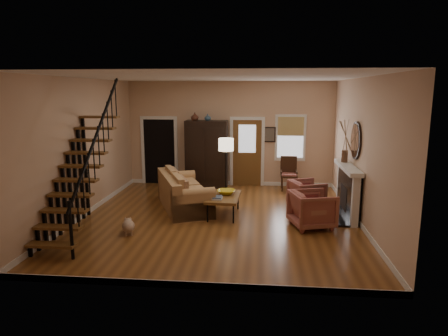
# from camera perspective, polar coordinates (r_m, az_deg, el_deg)

# --- Properties ---
(room) EXTENTS (7.00, 7.33, 3.30)m
(room) POSITION_cam_1_polar(r_m,az_deg,el_deg) (11.06, -2.00, 3.19)
(room) COLOR brown
(room) RESTS_ON ground
(staircase) EXTENTS (0.94, 2.80, 3.20)m
(staircase) POSITION_cam_1_polar(r_m,az_deg,el_deg) (8.78, -20.17, 1.12)
(staircase) COLOR brown
(staircase) RESTS_ON ground
(fireplace) EXTENTS (0.33, 1.95, 2.30)m
(fireplace) POSITION_cam_1_polar(r_m,az_deg,el_deg) (10.09, 17.46, -2.49)
(fireplace) COLOR black
(fireplace) RESTS_ON ground
(armoire) EXTENTS (1.30, 0.60, 2.10)m
(armoire) POSITION_cam_1_polar(r_m,az_deg,el_deg) (12.52, -2.47, 2.00)
(armoire) COLOR black
(armoire) RESTS_ON ground
(vase_a) EXTENTS (0.24, 0.24, 0.25)m
(vase_a) POSITION_cam_1_polar(r_m,az_deg,el_deg) (12.35, -4.20, 7.34)
(vase_a) COLOR #4C2619
(vase_a) RESTS_ON armoire
(vase_b) EXTENTS (0.20, 0.20, 0.21)m
(vase_b) POSITION_cam_1_polar(r_m,az_deg,el_deg) (12.29, -2.34, 7.25)
(vase_b) COLOR #334C60
(vase_b) RESTS_ON armoire
(sofa) EXTENTS (1.85, 2.58, 0.88)m
(sofa) POSITION_cam_1_polar(r_m,az_deg,el_deg) (10.36, -5.70, -3.38)
(sofa) COLOR tan
(sofa) RESTS_ON ground
(coffee_table) EXTENTS (0.80, 1.32, 0.50)m
(coffee_table) POSITION_cam_1_polar(r_m,az_deg,el_deg) (9.78, -0.06, -5.38)
(coffee_table) COLOR brown
(coffee_table) RESTS_ON ground
(bowl) EXTENTS (0.44, 0.44, 0.11)m
(bowl) POSITION_cam_1_polar(r_m,az_deg,el_deg) (9.83, 0.31, -3.46)
(bowl) COLOR gold
(bowl) RESTS_ON coffee_table
(books) EXTENTS (0.24, 0.32, 0.06)m
(books) POSITION_cam_1_polar(r_m,az_deg,el_deg) (9.42, -0.96, -4.25)
(books) COLOR beige
(books) RESTS_ON coffee_table
(armchair_left) EXTENTS (1.10, 1.08, 0.82)m
(armchair_left) POSITION_cam_1_polar(r_m,az_deg,el_deg) (9.12, 12.49, -5.81)
(armchair_left) COLOR maroon
(armchair_left) RESTS_ON ground
(armchair_right) EXTENTS (1.03, 1.01, 0.73)m
(armchair_right) POSITION_cam_1_polar(r_m,az_deg,el_deg) (10.58, 11.73, -3.68)
(armchair_right) COLOR maroon
(armchair_right) RESTS_ON ground
(floor_lamp) EXTENTS (0.50, 0.50, 1.76)m
(floor_lamp) POSITION_cam_1_polar(r_m,az_deg,el_deg) (10.77, 0.29, -0.39)
(floor_lamp) COLOR black
(floor_lamp) RESTS_ON ground
(side_chair) EXTENTS (0.54, 0.54, 1.02)m
(side_chair) POSITION_cam_1_polar(r_m,az_deg,el_deg) (12.34, 9.24, -0.82)
(side_chair) COLOR #341F10
(side_chair) RESTS_ON ground
(dog) EXTENTS (0.40, 0.51, 0.32)m
(dog) POSITION_cam_1_polar(r_m,az_deg,el_deg) (8.78, -13.50, -8.21)
(dog) COLOR tan
(dog) RESTS_ON ground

